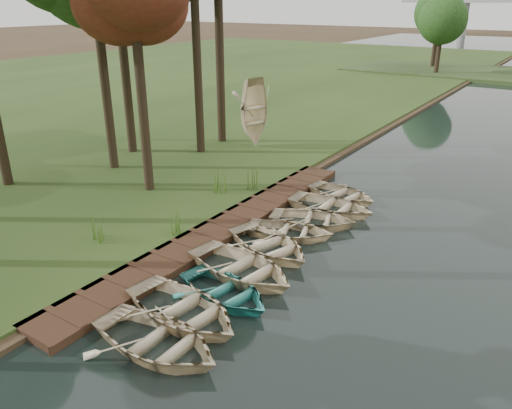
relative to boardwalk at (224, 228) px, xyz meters
The scene contains 16 objects.
ground 1.61m from the boardwalk, ahead, with size 300.00×300.00×0.00m, color #3D2F1D.
boardwalk is the anchor object (origin of this frame).
rowboat_0 7.00m from the boardwalk, 66.52° to the right, with size 2.61×3.66×0.76m, color beige.
rowboat_1 5.66m from the boardwalk, 64.22° to the right, with size 2.71×3.79×0.79m, color beige.
rowboat_2 4.60m from the boardwalk, 52.57° to the right, with size 2.28×3.19×0.66m, color teal.
rowboat_3 3.42m from the boardwalk, 43.75° to the right, with size 2.75×3.86×0.80m, color beige.
rowboat_4 2.40m from the boardwalk, 12.29° to the right, with size 2.52×3.52×0.73m, color beige.
rowboat_5 2.50m from the boardwalk, 21.34° to the left, with size 2.28×3.19×0.66m, color beige.
rowboat_6 3.42m from the boardwalk, 41.32° to the left, with size 2.36×3.31×0.68m, color beige.
rowboat_7 4.61m from the boardwalk, 56.31° to the left, with size 2.55×3.57×0.74m, color beige.
rowboat_8 5.89m from the boardwalk, 66.84° to the left, with size 2.29×3.21×0.66m, color beige.
stored_rowboat 10.84m from the boardwalk, 117.65° to the left, with size 2.76×3.87×0.80m, color beige.
reeds_0 4.43m from the boardwalk, 129.98° to the right, with size 0.60×0.60×0.90m, color #3F661E.
reeds_1 1.95m from the boardwalk, 122.85° to the right, with size 0.60×0.60×0.95m, color #3F661E.
reeds_2 3.43m from the boardwalk, 128.70° to the left, with size 0.60×0.60×1.00m, color #3F661E.
reeds_3 4.02m from the boardwalk, 107.86° to the left, with size 0.60×0.60×0.97m, color #3F661E.
Camera 1 is at (8.76, -13.43, 8.07)m, focal length 35.00 mm.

